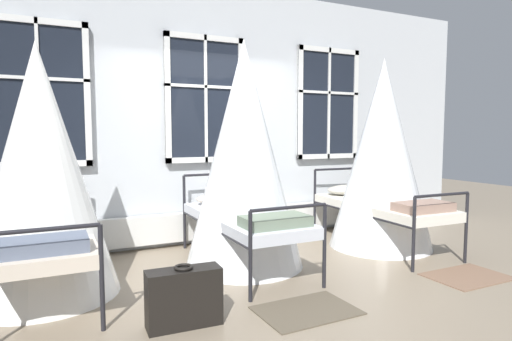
% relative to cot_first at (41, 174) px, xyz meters
% --- Properties ---
extents(ground, '(19.07, 19.07, 0.00)m').
position_rel_cot_first_xyz_m(ground, '(1.93, -0.21, -1.09)').
color(ground, gray).
extents(back_wall_with_windows, '(8.88, 0.10, 3.38)m').
position_rel_cot_first_xyz_m(back_wall_with_windows, '(1.93, 1.23, 0.60)').
color(back_wall_with_windows, silver).
rests_on(back_wall_with_windows, ground).
extents(window_bank, '(4.91, 0.10, 2.64)m').
position_rel_cot_first_xyz_m(window_bank, '(1.93, 1.11, 0.00)').
color(window_bank, black).
rests_on(window_bank, ground).
extents(cot_first, '(1.29, 1.97, 2.26)m').
position_rel_cot_first_xyz_m(cot_first, '(0.00, 0.00, 0.00)').
color(cot_first, black).
rests_on(cot_first, ground).
extents(cot_second, '(1.29, 1.98, 2.45)m').
position_rel_cot_first_xyz_m(cot_second, '(1.98, 0.02, 0.09)').
color(cot_second, black).
rests_on(cot_second, ground).
extents(cot_third, '(1.29, 1.99, 2.39)m').
position_rel_cot_first_xyz_m(cot_third, '(3.88, -0.01, 0.06)').
color(cot_third, black).
rests_on(cot_third, ground).
extents(rug_second, '(0.81, 0.58, 0.01)m').
position_rel_cot_first_xyz_m(rug_second, '(1.93, -1.33, -1.09)').
color(rug_second, brown).
rests_on(rug_second, ground).
extents(rug_third, '(0.80, 0.56, 0.01)m').
position_rel_cot_first_xyz_m(rug_third, '(3.85, -1.33, -1.09)').
color(rug_third, brown).
rests_on(rug_third, ground).
extents(suitcase_dark, '(0.57, 0.23, 0.47)m').
position_rel_cot_first_xyz_m(suitcase_dark, '(0.95, -1.16, -0.87)').
color(suitcase_dark, black).
rests_on(suitcase_dark, ground).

